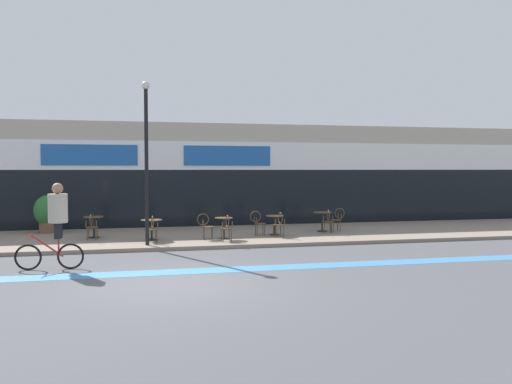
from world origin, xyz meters
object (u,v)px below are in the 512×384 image
object	(u,v)px
cafe_chair_2_near	(227,226)
cyclist_0	(56,218)
cafe_chair_2_side	(206,225)
bistro_table_0	(94,223)
bistro_table_3	(275,221)
planter_pot	(47,213)
cafe_chair_0_near	(92,225)
cafe_chair_1_near	(152,227)
cafe_chair_4_near	(328,220)
bistro_table_2	(224,224)
cafe_chair_3_near	(279,223)
bistro_table_1	(152,225)
cafe_chair_3_side	(258,221)
cafe_chair_4_side	(337,218)
lamp_post	(146,151)
bistro_table_4	(322,217)

from	to	relation	value
cafe_chair_2_near	cyclist_0	xyz separation A→B (m)	(-4.85, -3.12, 0.68)
cafe_chair_2_side	cyclist_0	xyz separation A→B (m)	(-4.22, -3.75, 0.68)
bistro_table_0	bistro_table_3	size ratio (longest dim) A/B	1.05
planter_pot	cafe_chair_0_near	bearing A→B (deg)	-52.45
cafe_chair_1_near	cafe_chair_4_near	size ratio (longest dim) A/B	1.00
cafe_chair_0_near	cafe_chair_2_near	xyz separation A→B (m)	(4.46, -1.29, 0.00)
bistro_table_2	cafe_chair_3_near	bearing A→B (deg)	0.47
bistro_table_1	cafe_chair_0_near	distance (m)	2.04
cafe_chair_3_side	planter_pot	world-z (taller)	planter_pot
cafe_chair_0_near	planter_pot	bearing A→B (deg)	41.63
cafe_chair_2_side	cafe_chair_3_side	xyz separation A→B (m)	(1.99, 0.64, 0.00)
cafe_chair_0_near	cafe_chair_4_near	distance (m)	8.52
cafe_chair_2_side	cafe_chair_4_side	bearing A→B (deg)	15.72
planter_pot	lamp_post	xyz separation A→B (m)	(3.72, -3.93, 2.23)
cafe_chair_0_near	lamp_post	size ratio (longest dim) A/B	0.17
bistro_table_0	cafe_chair_2_side	size ratio (longest dim) A/B	0.84
cafe_chair_3_side	cyclist_0	world-z (taller)	cyclist_0
bistro_table_2	planter_pot	size ratio (longest dim) A/B	0.52
cafe_chair_4_near	cafe_chair_4_side	size ratio (longest dim) A/B	1.00
bistro_table_3	cafe_chair_2_side	bearing A→B (deg)	-166.29
bistro_table_4	cafe_chair_3_near	distance (m)	2.43
cafe_chair_3_side	lamp_post	world-z (taller)	lamp_post
bistro_table_1	bistro_table_3	size ratio (longest dim) A/B	1.01
cafe_chair_3_near	bistro_table_0	bearing A→B (deg)	72.10
bistro_table_3	cyclist_0	size ratio (longest dim) A/B	0.33
bistro_table_1	bistro_table_2	bearing A→B (deg)	-6.40
bistro_table_0	lamp_post	distance (m)	3.75
cafe_chair_2_side	planter_pot	bearing A→B (deg)	153.80
cafe_chair_0_near	cafe_chair_1_near	bearing A→B (deg)	-112.65
cafe_chair_0_near	bistro_table_4	bearing A→B (deg)	-81.79
cafe_chair_0_near	lamp_post	distance (m)	3.45
cafe_chair_1_near	planter_pot	bearing A→B (deg)	41.14
cafe_chair_3_side	cafe_chair_4_near	xyz separation A→B (m)	(2.70, 0.01, 0.00)
bistro_table_0	cafe_chair_4_side	bearing A→B (deg)	-0.08
cafe_chair_4_side	cafe_chair_3_side	bearing A→B (deg)	11.96
bistro_table_4	cafe_chair_2_near	size ratio (longest dim) A/B	0.84
bistro_table_4	cyclist_0	size ratio (longest dim) A/B	0.34
cafe_chair_2_side	cafe_chair_4_side	world-z (taller)	same
cafe_chair_3_near	cyclist_0	size ratio (longest dim) A/B	0.41
cafe_chair_2_side	cafe_chair_4_side	xyz separation A→B (m)	(5.33, 1.27, 0.00)
cafe_chair_2_side	cyclist_0	world-z (taller)	cyclist_0
bistro_table_4	cafe_chair_4_side	distance (m)	0.63
cafe_chair_4_near	bistro_table_4	bearing A→B (deg)	7.53
cafe_chair_3_near	bistro_table_3	bearing A→B (deg)	-5.92
lamp_post	cyclist_0	xyz separation A→B (m)	(-2.24, -2.90, -1.80)
cafe_chair_0_near	cafe_chair_2_near	distance (m)	4.64
cafe_chair_0_near	cafe_chair_3_side	distance (m)	5.82
cafe_chair_3_near	cafe_chair_3_side	distance (m)	0.89
cafe_chair_0_near	lamp_post	xyz separation A→B (m)	(1.85, -1.50, 2.49)
bistro_table_3	lamp_post	bearing A→B (deg)	-162.11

